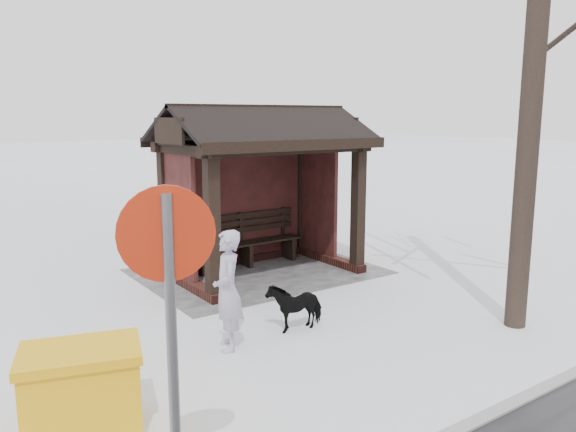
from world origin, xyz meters
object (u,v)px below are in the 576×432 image
object	(u,v)px
grit_bin	(82,390)
road_sign	(169,292)
bus_shelter	(258,157)
pedestrian	(228,290)
dog	(295,305)

from	to	relation	value
grit_bin	road_sign	bearing A→B (deg)	112.08
road_sign	bus_shelter	bearing A→B (deg)	-108.97
pedestrian	dog	xyz separation A→B (m)	(-1.10, -0.09, -0.44)
dog	road_sign	world-z (taller)	road_sign
dog	grit_bin	world-z (taller)	grit_bin
grit_bin	pedestrian	bearing A→B (deg)	-139.81
bus_shelter	road_sign	distance (m)	6.71
grit_bin	dog	bearing A→B (deg)	-146.19
pedestrian	bus_shelter	bearing A→B (deg)	164.44
pedestrian	road_sign	size ratio (longest dim) A/B	0.62
bus_shelter	grit_bin	size ratio (longest dim) A/B	2.93
pedestrian	dog	bearing A→B (deg)	117.38
grit_bin	road_sign	xyz separation A→B (m)	(-0.17, 1.71, 1.36)
pedestrian	road_sign	distance (m)	3.35
bus_shelter	grit_bin	xyz separation A→B (m)	(4.20, 3.64, -1.75)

